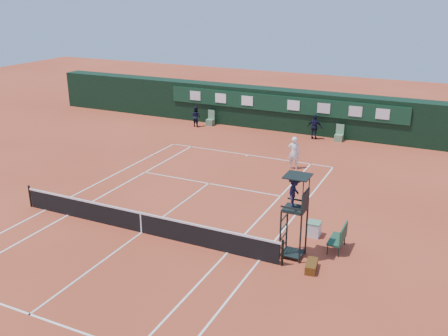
# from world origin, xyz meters

# --- Properties ---
(ground) EXTENTS (90.00, 90.00, 0.00)m
(ground) POSITION_xyz_m (0.00, 0.00, 0.00)
(ground) COLOR #BC492C
(ground) RESTS_ON ground
(court_lines) EXTENTS (11.05, 23.85, 0.01)m
(court_lines) POSITION_xyz_m (0.00, 0.00, 0.01)
(court_lines) COLOR silver
(court_lines) RESTS_ON ground
(tennis_net) EXTENTS (12.90, 0.10, 1.10)m
(tennis_net) POSITION_xyz_m (0.00, 0.00, 0.51)
(tennis_net) COLOR black
(tennis_net) RESTS_ON ground
(back_wall) EXTENTS (40.00, 1.65, 3.00)m
(back_wall) POSITION_xyz_m (0.00, 18.74, 1.51)
(back_wall) COLOR black
(back_wall) RESTS_ON ground
(linesman_chair_left) EXTENTS (0.55, 0.50, 1.15)m
(linesman_chair_left) POSITION_xyz_m (-5.50, 17.48, 0.32)
(linesman_chair_left) COLOR #55825E
(linesman_chair_left) RESTS_ON ground
(linesman_chair_right) EXTENTS (0.55, 0.50, 1.15)m
(linesman_chair_right) POSITION_xyz_m (4.50, 17.48, 0.32)
(linesman_chair_right) COLOR #5C8D62
(linesman_chair_right) RESTS_ON ground
(umpire_chair) EXTENTS (0.96, 0.95, 3.42)m
(umpire_chair) POSITION_xyz_m (6.53, 0.86, 2.46)
(umpire_chair) COLOR black
(umpire_chair) RESTS_ON ground
(player_bench) EXTENTS (0.55, 1.20, 1.10)m
(player_bench) POSITION_xyz_m (8.08, 2.12, 0.60)
(player_bench) COLOR #1A432D
(player_bench) RESTS_ON ground
(tennis_bag) EXTENTS (0.52, 0.94, 0.33)m
(tennis_bag) POSITION_xyz_m (7.51, 0.17, 0.17)
(tennis_bag) COLOR black
(tennis_bag) RESTS_ON ground
(cooler) EXTENTS (0.57, 0.57, 0.65)m
(cooler) POSITION_xyz_m (6.81, 2.92, 0.33)
(cooler) COLOR silver
(cooler) RESTS_ON ground
(tennis_ball) EXTENTS (0.06, 0.06, 0.06)m
(tennis_ball) POSITION_xyz_m (3.68, 10.33, 0.03)
(tennis_ball) COLOR #CFEF37
(tennis_ball) RESTS_ON ground
(player) EXTENTS (0.78, 0.58, 1.94)m
(player) POSITION_xyz_m (3.39, 10.71, 0.97)
(player) COLOR white
(player) RESTS_ON ground
(ball_kid_left) EXTENTS (0.89, 0.77, 1.56)m
(ball_kid_left) POSITION_xyz_m (-6.31, 16.66, 0.78)
(ball_kid_left) COLOR black
(ball_kid_left) RESTS_ON ground
(ball_kid_right) EXTENTS (1.03, 0.46, 1.73)m
(ball_kid_right) POSITION_xyz_m (2.82, 17.20, 0.86)
(ball_kid_right) COLOR black
(ball_kid_right) RESTS_ON ground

